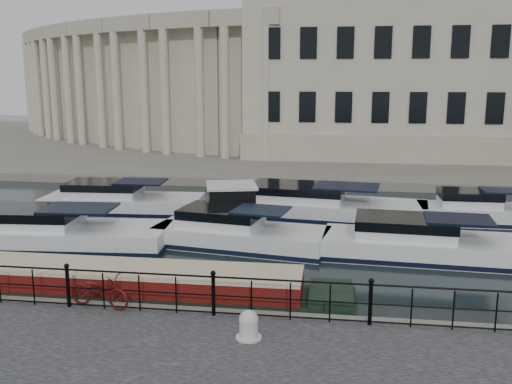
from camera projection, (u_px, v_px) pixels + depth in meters
ground_plane at (230, 302)px, 17.16m from camera, size 160.00×160.00×0.00m
far_bank at (306, 145)px, 54.94m from camera, size 120.00×42.00×0.55m
railing at (213, 292)px, 14.74m from camera, size 24.14×0.14×1.22m
civic_building at (293, 73)px, 49.58m from camera, size 53.55×31.84×16.85m
bicycle at (99, 291)px, 15.28m from camera, size 1.87×0.95×0.94m
mooring_bollard at (249, 325)px, 13.49m from camera, size 0.62×0.62×0.70m
narrowboat at (97, 292)px, 16.97m from camera, size 15.26×2.14×1.56m
harbour_hut at (232, 210)px, 24.89m from camera, size 3.42×3.07×2.18m
cabin_cruisers at (253, 223)px, 25.07m from camera, size 25.68×10.47×1.99m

